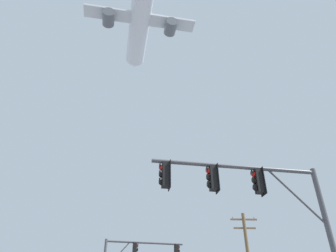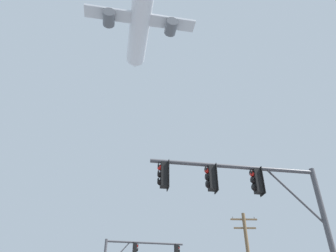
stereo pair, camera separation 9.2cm
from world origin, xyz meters
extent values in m
cylinder|color=#4C4C51|center=(2.07, 7.06, 6.03)|extent=(6.33, 1.01, 0.15)
cylinder|color=#4C4C51|center=(4.28, 7.36, 5.02)|extent=(1.96, 0.35, 2.07)
cube|color=black|center=(-0.58, 6.70, 5.50)|extent=(0.30, 0.35, 0.90)
cylinder|color=black|center=(-0.58, 6.70, 6.01)|extent=(0.05, 0.05, 0.12)
cube|color=black|center=(-0.44, 6.71, 5.50)|extent=(0.09, 0.46, 1.04)
sphere|color=red|center=(-0.72, 6.68, 5.77)|extent=(0.20, 0.20, 0.20)
cylinder|color=black|center=(-0.79, 6.67, 5.83)|extent=(0.07, 0.21, 0.21)
sphere|color=black|center=(-0.72, 6.68, 5.49)|extent=(0.20, 0.20, 0.20)
cylinder|color=black|center=(-0.79, 6.67, 5.55)|extent=(0.07, 0.21, 0.21)
sphere|color=black|center=(-0.72, 6.68, 5.21)|extent=(0.20, 0.20, 0.20)
cylinder|color=black|center=(-0.79, 6.67, 5.27)|extent=(0.07, 0.21, 0.21)
cube|color=black|center=(1.16, 6.93, 5.50)|extent=(0.30, 0.35, 0.90)
cylinder|color=black|center=(1.16, 6.93, 6.01)|extent=(0.05, 0.05, 0.12)
cube|color=black|center=(1.29, 6.95, 5.50)|extent=(0.09, 0.46, 1.04)
sphere|color=red|center=(1.01, 6.91, 5.77)|extent=(0.20, 0.20, 0.20)
cylinder|color=black|center=(0.95, 6.90, 5.83)|extent=(0.07, 0.21, 0.21)
sphere|color=black|center=(1.01, 6.91, 5.49)|extent=(0.20, 0.20, 0.20)
cylinder|color=black|center=(0.95, 6.90, 5.55)|extent=(0.07, 0.21, 0.21)
sphere|color=black|center=(1.01, 6.91, 5.21)|extent=(0.20, 0.20, 0.20)
cylinder|color=black|center=(0.95, 6.90, 5.27)|extent=(0.07, 0.21, 0.21)
cube|color=black|center=(2.89, 7.17, 5.50)|extent=(0.30, 0.35, 0.90)
cylinder|color=black|center=(2.89, 7.17, 6.01)|extent=(0.05, 0.05, 0.12)
cube|color=black|center=(3.03, 7.19, 5.50)|extent=(0.09, 0.46, 1.04)
sphere|color=red|center=(2.75, 7.15, 5.77)|extent=(0.20, 0.20, 0.20)
cylinder|color=black|center=(2.68, 7.14, 5.83)|extent=(0.07, 0.21, 0.21)
sphere|color=black|center=(2.75, 7.15, 5.49)|extent=(0.20, 0.20, 0.20)
cylinder|color=black|center=(2.68, 7.14, 5.55)|extent=(0.07, 0.21, 0.21)
sphere|color=black|center=(2.75, 7.15, 5.21)|extent=(0.20, 0.20, 0.20)
cylinder|color=black|center=(2.68, 7.14, 5.27)|extent=(0.07, 0.21, 0.21)
cylinder|color=#4C4C51|center=(-1.68, 20.95, 6.07)|extent=(5.70, 1.14, 0.15)
cube|color=black|center=(0.70, 21.37, 5.54)|extent=(0.31, 0.36, 0.90)
cylinder|color=black|center=(0.70, 21.37, 6.05)|extent=(0.05, 0.05, 0.12)
cube|color=black|center=(0.56, 21.34, 5.54)|extent=(0.10, 0.46, 1.04)
sphere|color=red|center=(0.85, 21.39, 5.81)|extent=(0.20, 0.20, 0.20)
cylinder|color=black|center=(0.91, 21.40, 5.87)|extent=(0.08, 0.21, 0.21)
sphere|color=black|center=(0.85, 21.39, 5.53)|extent=(0.20, 0.20, 0.20)
cylinder|color=black|center=(0.91, 21.40, 5.59)|extent=(0.08, 0.21, 0.21)
cube|color=black|center=(-2.42, 20.82, 5.54)|extent=(0.31, 0.36, 0.90)
cylinder|color=black|center=(-2.42, 20.82, 6.05)|extent=(0.05, 0.05, 0.12)
cube|color=black|center=(-2.56, 20.80, 5.54)|extent=(0.10, 0.46, 1.04)
sphere|color=red|center=(-2.28, 20.84, 5.81)|extent=(0.20, 0.20, 0.20)
cylinder|color=black|center=(-2.21, 20.86, 5.87)|extent=(0.08, 0.21, 0.21)
sphere|color=black|center=(-2.28, 20.84, 5.53)|extent=(0.20, 0.20, 0.20)
cylinder|color=black|center=(-2.21, 20.86, 5.59)|extent=(0.08, 0.21, 0.21)
cube|color=brown|center=(6.33, 22.08, 8.20)|extent=(2.20, 0.12, 0.12)
cube|color=brown|center=(6.33, 22.08, 7.50)|extent=(1.80, 0.12, 0.12)
cylinder|color=gray|center=(5.43, 22.08, 8.32)|extent=(0.10, 0.10, 0.18)
cylinder|color=gray|center=(7.23, 22.08, 8.32)|extent=(0.10, 0.10, 0.18)
cylinder|color=white|center=(-4.92, 38.21, 52.41)|extent=(7.40, 23.43, 4.10)
cone|color=white|center=(-6.78, 50.89, 52.41)|extent=(4.26, 3.35, 3.90)
cube|color=silver|center=(-4.83, 37.57, 51.80)|extent=(21.97, 5.94, 0.46)
cylinder|color=#595B60|center=(-10.87, 36.69, 50.57)|extent=(2.73, 3.38, 2.31)
cylinder|color=#595B60|center=(1.21, 38.46, 50.57)|extent=(2.73, 3.38, 2.31)
camera|label=1|loc=(-0.88, -3.60, 1.13)|focal=33.36mm
camera|label=2|loc=(-0.78, -3.60, 1.13)|focal=33.36mm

